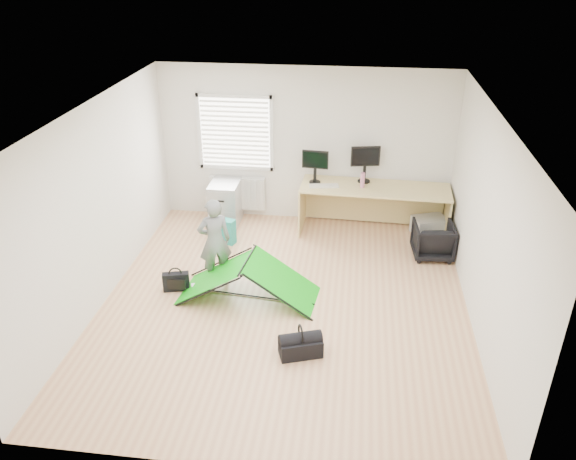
# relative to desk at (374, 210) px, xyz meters

# --- Properties ---
(ground) EXTENTS (5.50, 5.50, 0.00)m
(ground) POSITION_rel_desk_xyz_m (-1.22, -2.31, -0.42)
(ground) COLOR tan
(ground) RESTS_ON ground
(back_wall) EXTENTS (5.00, 0.02, 2.70)m
(back_wall) POSITION_rel_desk_xyz_m (-1.22, 0.44, 0.93)
(back_wall) COLOR silver
(back_wall) RESTS_ON ground
(window) EXTENTS (1.20, 0.06, 1.20)m
(window) POSITION_rel_desk_xyz_m (-2.42, 0.40, 1.13)
(window) COLOR silver
(window) RESTS_ON back_wall
(radiator) EXTENTS (1.00, 0.12, 0.60)m
(radiator) POSITION_rel_desk_xyz_m (-2.42, 0.36, 0.03)
(radiator) COLOR silver
(radiator) RESTS_ON back_wall
(desk) EXTENTS (2.49, 0.88, 0.84)m
(desk) POSITION_rel_desk_xyz_m (0.00, 0.00, 0.00)
(desk) COLOR #D1BA75
(desk) RESTS_ON ground
(filing_cabinet) EXTENTS (0.49, 0.65, 0.76)m
(filing_cabinet) POSITION_rel_desk_xyz_m (-2.57, 0.07, -0.04)
(filing_cabinet) COLOR #AEB0B3
(filing_cabinet) RESTS_ON ground
(monitor_left) EXTENTS (0.44, 0.13, 0.42)m
(monitor_left) POSITION_rel_desk_xyz_m (-1.01, 0.08, 0.63)
(monitor_left) COLOR black
(monitor_left) RESTS_ON desk
(monitor_right) EXTENTS (0.50, 0.20, 0.46)m
(monitor_right) POSITION_rel_desk_xyz_m (-0.19, 0.22, 0.65)
(monitor_right) COLOR black
(monitor_right) RESTS_ON desk
(keyboard) EXTENTS (0.51, 0.24, 0.02)m
(keyboard) POSITION_rel_desk_xyz_m (-0.85, -0.07, 0.43)
(keyboard) COLOR beige
(keyboard) RESTS_ON desk
(thermos) EXTENTS (0.09, 0.09, 0.25)m
(thermos) POSITION_rel_desk_xyz_m (-0.22, -0.03, 0.55)
(thermos) COLOR #C87093
(thermos) RESTS_ON desk
(office_chair) EXTENTS (0.65, 0.66, 0.57)m
(office_chair) POSITION_rel_desk_xyz_m (0.93, -0.70, -0.14)
(office_chair) COLOR black
(office_chair) RESTS_ON ground
(person) EXTENTS (0.56, 0.48, 1.31)m
(person) POSITION_rel_desk_xyz_m (-2.29, -1.82, 0.23)
(person) COLOR slate
(person) RESTS_ON ground
(kite) EXTENTS (1.99, 1.03, 0.59)m
(kite) POSITION_rel_desk_xyz_m (-1.75, -2.19, -0.12)
(kite) COLOR #10B212
(kite) RESTS_ON ground
(storage_crate) EXTENTS (0.64, 0.55, 0.30)m
(storage_crate) POSITION_rel_desk_xyz_m (0.96, 0.06, -0.27)
(storage_crate) COLOR silver
(storage_crate) RESTS_ON ground
(tote_bag) EXTENTS (0.39, 0.26, 0.42)m
(tote_bag) POSITION_rel_desk_xyz_m (-2.43, -0.66, -0.21)
(tote_bag) COLOR teal
(tote_bag) RESTS_ON ground
(laptop_bag) EXTENTS (0.39, 0.20, 0.28)m
(laptop_bag) POSITION_rel_desk_xyz_m (-2.80, -2.15, -0.28)
(laptop_bag) COLOR black
(laptop_bag) RESTS_ON ground
(white_box) EXTENTS (0.12, 0.12, 0.09)m
(white_box) POSITION_rel_desk_xyz_m (-2.54, -2.13, -0.37)
(white_box) COLOR silver
(white_box) RESTS_ON ground
(duffel_bag) EXTENTS (0.57, 0.41, 0.22)m
(duffel_bag) POSITION_rel_desk_xyz_m (-0.89, -3.34, -0.31)
(duffel_bag) COLOR black
(duffel_bag) RESTS_ON ground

